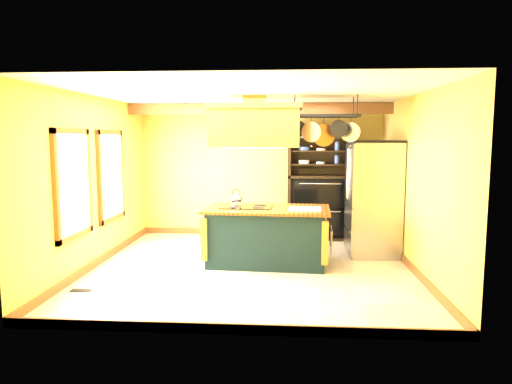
# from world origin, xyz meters

# --- Properties ---
(floor) EXTENTS (5.00, 5.00, 0.00)m
(floor) POSITION_xyz_m (0.00, 0.00, 0.00)
(floor) COLOR beige
(floor) RESTS_ON ground
(ceiling) EXTENTS (5.00, 5.00, 0.00)m
(ceiling) POSITION_xyz_m (0.00, 0.00, 2.70)
(ceiling) COLOR white
(ceiling) RESTS_ON wall_back
(wall_back) EXTENTS (5.00, 0.02, 2.70)m
(wall_back) POSITION_xyz_m (0.00, 2.50, 1.35)
(wall_back) COLOR #E0AC52
(wall_back) RESTS_ON floor
(wall_front) EXTENTS (5.00, 0.02, 2.70)m
(wall_front) POSITION_xyz_m (0.00, -2.50, 1.35)
(wall_front) COLOR #E0AC52
(wall_front) RESTS_ON floor
(wall_left) EXTENTS (0.02, 5.00, 2.70)m
(wall_left) POSITION_xyz_m (-2.50, 0.00, 1.35)
(wall_left) COLOR #E0AC52
(wall_left) RESTS_ON floor
(wall_right) EXTENTS (0.02, 5.00, 2.70)m
(wall_right) POSITION_xyz_m (2.50, 0.00, 1.35)
(wall_right) COLOR #E0AC52
(wall_right) RESTS_ON floor
(ceiling_beam) EXTENTS (5.00, 0.15, 0.20)m
(ceiling_beam) POSITION_xyz_m (0.00, 1.70, 2.59)
(ceiling_beam) COLOR brown
(ceiling_beam) RESTS_ON ceiling
(window_near) EXTENTS (0.06, 1.06, 1.56)m
(window_near) POSITION_xyz_m (-2.47, -0.80, 1.40)
(window_near) COLOR brown
(window_near) RESTS_ON wall_left
(window_far) EXTENTS (0.06, 1.06, 1.56)m
(window_far) POSITION_xyz_m (-2.47, 0.60, 1.40)
(window_far) COLOR brown
(window_far) RESTS_ON wall_left
(kitchen_island) EXTENTS (2.07, 1.23, 1.11)m
(kitchen_island) POSITION_xyz_m (0.23, 0.27, 0.47)
(kitchen_island) COLOR black
(kitchen_island) RESTS_ON floor
(range_hood) EXTENTS (1.48, 0.84, 0.80)m
(range_hood) POSITION_xyz_m (0.03, 0.27, 2.25)
(range_hood) COLOR #BE8B2F
(range_hood) RESTS_ON ceiling
(pot_rack) EXTENTS (1.13, 0.52, 0.79)m
(pot_rack) POSITION_xyz_m (1.14, 0.28, 2.28)
(pot_rack) COLOR black
(pot_rack) RESTS_ON ceiling
(refrigerator) EXTENTS (0.85, 1.00, 1.96)m
(refrigerator) POSITION_xyz_m (2.06, 1.04, 0.96)
(refrigerator) COLOR #9B9CA3
(refrigerator) RESTS_ON floor
(hutch) EXTENTS (1.27, 0.58, 2.25)m
(hutch) POSITION_xyz_m (1.20, 2.26, 0.87)
(hutch) COLOR black
(hutch) RESTS_ON floor
(floor_register) EXTENTS (0.29, 0.14, 0.01)m
(floor_register) POSITION_xyz_m (-2.20, -1.26, 0.01)
(floor_register) COLOR black
(floor_register) RESTS_ON floor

